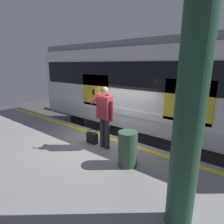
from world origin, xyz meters
name	(u,v)px	position (x,y,z in m)	size (l,w,h in m)	color
ground_plane	(113,159)	(0.00, 0.00, 0.00)	(24.21, 24.21, 0.00)	#3D3D3F
platform	(62,176)	(0.00, 2.11, 0.45)	(13.30, 4.22, 0.91)	gray
safety_line	(107,138)	(0.00, 0.30, 0.91)	(13.03, 0.16, 0.01)	yellow
track_rail_near	(134,144)	(0.00, -1.35, 0.08)	(17.29, 0.08, 0.16)	slate
track_rail_far	(150,134)	(0.00, -2.79, 0.08)	(17.29, 0.08, 0.16)	slate
train_carriage	(153,84)	(-0.37, -2.06, 2.47)	(10.01, 2.85, 3.86)	silver
passenger	(105,113)	(-0.40, 0.87, 1.94)	(0.57, 0.55, 1.74)	#262628
handbag	(92,137)	(0.11, 0.88, 1.09)	(0.35, 0.32, 0.38)	black
station_column	(190,111)	(-2.94, 2.15, 2.64)	(0.38, 0.38, 3.47)	#1E3F2D
trash_bin	(128,149)	(-1.42, 1.25, 1.32)	(0.45, 0.45, 0.83)	#2D4C38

